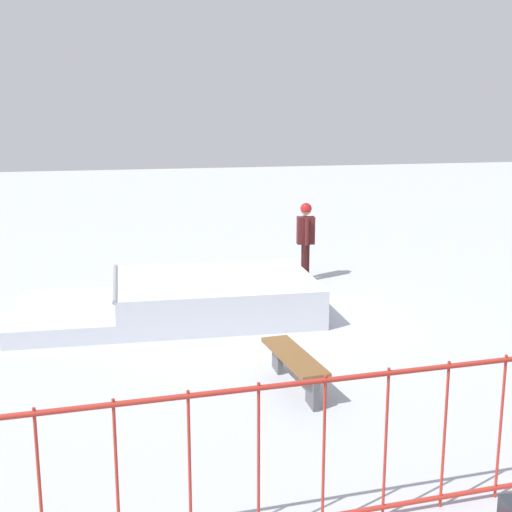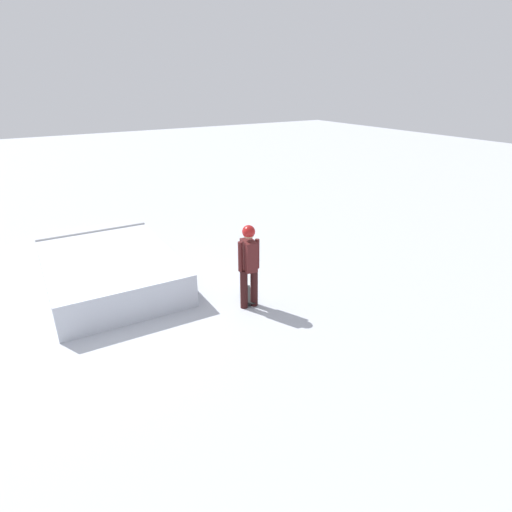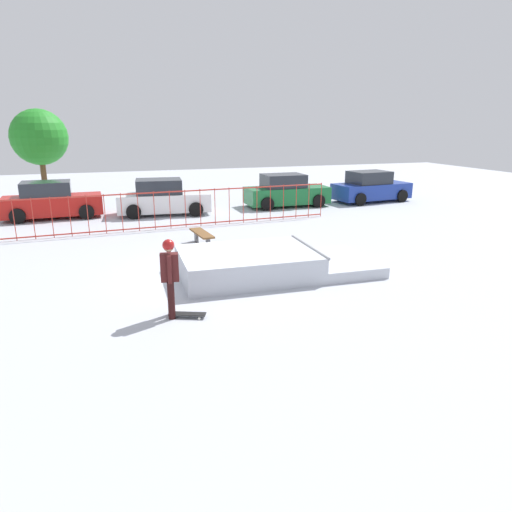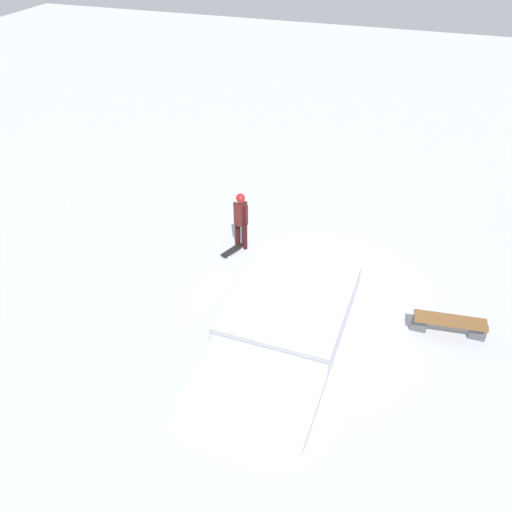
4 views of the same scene
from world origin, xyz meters
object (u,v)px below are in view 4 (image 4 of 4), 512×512
(skateboard, at_px, (233,250))
(park_bench, at_px, (450,323))
(skate_ramp, at_px, (286,319))
(skater, at_px, (241,217))

(skateboard, bearing_deg, park_bench, 97.47)
(skate_ramp, distance_m, skater, 3.61)
(skater, relative_size, park_bench, 1.04)
(skate_ramp, xyz_separation_m, park_bench, (-1.00, 3.58, 0.04))
(skater, bearing_deg, skateboard, -17.54)
(skateboard, xyz_separation_m, park_bench, (1.54, 5.84, 0.28))
(skater, relative_size, skateboard, 2.11)
(skate_ramp, relative_size, park_bench, 3.31)
(skateboard, bearing_deg, skate_ramp, 63.93)
(skater, xyz_separation_m, park_bench, (1.84, 5.69, -0.65))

